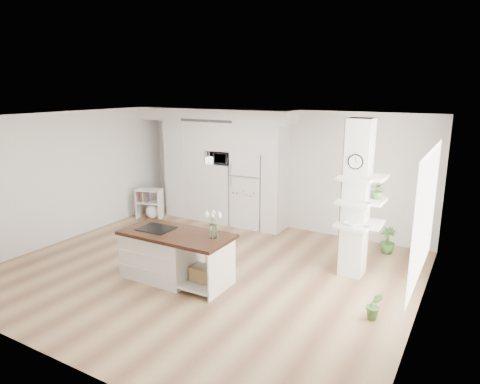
# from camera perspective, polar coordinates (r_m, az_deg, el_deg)

# --- Properties ---
(floor) EXTENTS (7.00, 6.00, 0.01)m
(floor) POSITION_cam_1_polar(r_m,az_deg,el_deg) (7.77, -4.74, -10.43)
(floor) COLOR tan
(floor) RESTS_ON ground
(room) EXTENTS (7.04, 6.04, 2.72)m
(room) POSITION_cam_1_polar(r_m,az_deg,el_deg) (7.21, -5.04, 3.14)
(room) COLOR white
(room) RESTS_ON ground
(cabinet_wall) EXTENTS (4.00, 0.71, 2.70)m
(cabinet_wall) POSITION_cam_1_polar(r_m,az_deg,el_deg) (10.25, -3.11, 4.38)
(cabinet_wall) COLOR silver
(cabinet_wall) RESTS_ON floor
(refrigerator) EXTENTS (0.78, 0.69, 1.75)m
(refrigerator) POSITION_cam_1_polar(r_m,az_deg,el_deg) (9.92, 1.46, 0.36)
(refrigerator) COLOR white
(refrigerator) RESTS_ON floor
(column) EXTENTS (0.69, 0.90, 2.70)m
(column) POSITION_cam_1_polar(r_m,az_deg,el_deg) (7.37, 15.70, -1.11)
(column) COLOR silver
(column) RESTS_ON floor
(window) EXTENTS (0.00, 2.40, 2.40)m
(window) POSITION_cam_1_polar(r_m,az_deg,el_deg) (6.36, 23.51, -2.73)
(window) COLOR white
(window) RESTS_ON room
(pendant_light) EXTENTS (0.12, 0.12, 0.10)m
(pendant_light) POSITION_cam_1_polar(r_m,az_deg,el_deg) (6.49, 8.13, 4.24)
(pendant_light) COLOR white
(pendant_light) RESTS_ON room
(kitchen_island) EXTENTS (1.89, 0.91, 1.42)m
(kitchen_island) POSITION_cam_1_polar(r_m,az_deg,el_deg) (7.42, -9.66, -8.05)
(kitchen_island) COLOR silver
(kitchen_island) RESTS_ON floor
(bookshelf) EXTENTS (0.70, 0.54, 0.73)m
(bookshelf) POSITION_cam_1_polar(r_m,az_deg,el_deg) (10.87, -11.83, -1.77)
(bookshelf) COLOR silver
(bookshelf) RESTS_ON floor
(floor_plant_a) EXTENTS (0.29, 0.27, 0.44)m
(floor_plant_a) POSITION_cam_1_polar(r_m,az_deg,el_deg) (6.46, 17.53, -14.20)
(floor_plant_a) COLOR #3F6D2B
(floor_plant_a) RESTS_ON floor
(floor_plant_b) EXTENTS (0.29, 0.29, 0.51)m
(floor_plant_b) POSITION_cam_1_polar(r_m,az_deg,el_deg) (8.92, 19.09, -6.15)
(floor_plant_b) COLOR #3F6D2B
(floor_plant_b) RESTS_ON floor
(microwave) EXTENTS (0.54, 0.37, 0.30)m
(microwave) POSITION_cam_1_polar(r_m,az_deg,el_deg) (10.11, -2.42, 4.62)
(microwave) COLOR #2D2D2D
(microwave) RESTS_ON cabinet_wall
(shelf_plant) EXTENTS (0.27, 0.23, 0.30)m
(shelf_plant) POSITION_cam_1_polar(r_m,az_deg,el_deg) (7.43, 17.99, 0.23)
(shelf_plant) COLOR #3F6D2B
(shelf_plant) RESTS_ON column
(decor_bowl) EXTENTS (0.22, 0.22, 0.05)m
(decor_bowl) POSITION_cam_1_polar(r_m,az_deg,el_deg) (7.27, 14.46, -4.12)
(decor_bowl) COLOR white
(decor_bowl) RESTS_ON column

